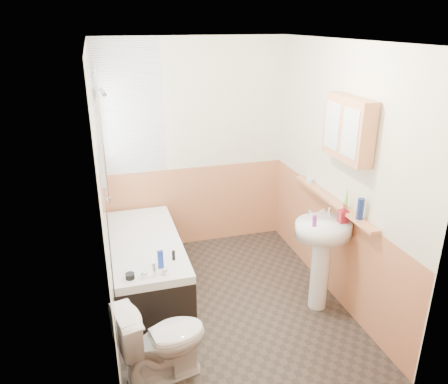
{
  "coord_description": "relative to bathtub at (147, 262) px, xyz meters",
  "views": [
    {
      "loc": [
        -1.06,
        -3.5,
        2.65
      ],
      "look_at": [
        0.0,
        0.15,
        1.15
      ],
      "focal_mm": 35.0,
      "sensor_mm": 36.0,
      "label": 1
    }
  ],
  "objects": [
    {
      "name": "toilet",
      "position": [
        -0.03,
        -1.3,
        0.06
      ],
      "size": [
        0.77,
        0.53,
        0.69
      ],
      "primitive_type": "imported",
      "rotation": [
        0.0,
        0.0,
        1.78
      ],
      "color": "white",
      "rests_on": "floor"
    },
    {
      "name": "tile_cladding_left",
      "position": [
        -0.36,
        -0.54,
        0.96
      ],
      "size": [
        0.01,
        2.8,
        2.5
      ],
      "primitive_type": "cube",
      "color": "white",
      "rests_on": "wall_left"
    },
    {
      "name": "floor",
      "position": [
        0.73,
        -0.54,
        -0.29
      ],
      "size": [
        2.8,
        2.8,
        0.0
      ],
      "primitive_type": "plane",
      "color": "black",
      "rests_on": "ground"
    },
    {
      "name": "wall_back",
      "position": [
        0.73,
        0.87,
        0.96
      ],
      "size": [
        2.2,
        0.02,
        2.5
      ],
      "primitive_type": "cube",
      "color": "#EDE7C4",
      "rests_on": "ground"
    },
    {
      "name": "wainscot_right",
      "position": [
        1.82,
        -0.54,
        0.21
      ],
      "size": [
        0.01,
        2.8,
        1.0
      ],
      "primitive_type": "cube",
      "color": "tan",
      "rests_on": "wall_right"
    },
    {
      "name": "wall_right",
      "position": [
        1.84,
        -0.54,
        0.96
      ],
      "size": [
        0.02,
        2.8,
        2.5
      ],
      "primitive_type": "cube",
      "color": "#EDE7C4",
      "rests_on": "ground"
    },
    {
      "name": "clear_bottle",
      "position": [
        1.43,
        -0.87,
        0.69
      ],
      "size": [
        0.04,
        0.04,
        0.11
      ],
      "primitive_type": "cylinder",
      "rotation": [
        0.0,
        0.0,
        0.14
      ],
      "color": "purple",
      "rests_on": "sink"
    },
    {
      "name": "bathtub",
      "position": [
        0.0,
        0.0,
        0.0
      ],
      "size": [
        0.7,
        1.63,
        0.7
      ],
      "color": "black",
      "rests_on": "floor"
    },
    {
      "name": "sink",
      "position": [
        1.57,
        -0.81,
        0.37
      ],
      "size": [
        0.54,
        0.44,
        1.04
      ],
      "rotation": [
        0.0,
        0.0,
        0.11
      ],
      "color": "white",
      "rests_on": "floor"
    },
    {
      "name": "green_bottle",
      "position": [
        1.77,
        -0.82,
        0.85
      ],
      "size": [
        0.06,
        0.06,
        0.22
      ],
      "primitive_type": "cone",
      "rotation": [
        0.0,
        0.0,
        0.38
      ],
      "color": "#59C647",
      "rests_on": "pine_shelf"
    },
    {
      "name": "wall_front",
      "position": [
        0.73,
        -1.95,
        0.96
      ],
      "size": [
        2.2,
        0.02,
        2.5
      ],
      "primitive_type": "cube",
      "color": "#EDE7C4",
      "rests_on": "ground"
    },
    {
      "name": "wainscot_front",
      "position": [
        0.73,
        -1.92,
        0.21
      ],
      "size": [
        2.2,
        0.01,
        1.0
      ],
      "primitive_type": "cube",
      "color": "tan",
      "rests_on": "wall_front"
    },
    {
      "name": "cream_jar",
      "position": [
        -0.21,
        -0.69,
        0.29
      ],
      "size": [
        0.11,
        0.11,
        0.05
      ],
      "primitive_type": "cylinder",
      "rotation": [
        0.0,
        0.0,
        -0.41
      ],
      "color": "black",
      "rests_on": "bathtub"
    },
    {
      "name": "blue_gel",
      "position": [
        0.08,
        -0.59,
        0.35
      ],
      "size": [
        0.05,
        0.04,
        0.17
      ],
      "primitive_type": "cube",
      "rotation": [
        0.0,
        0.0,
        0.15
      ],
      "color": "#19339E",
      "rests_on": "bathtub"
    },
    {
      "name": "black_jar",
      "position": [
        1.77,
        -0.08,
        0.77
      ],
      "size": [
        0.08,
        0.08,
        0.05
      ],
      "primitive_type": "cylinder",
      "rotation": [
        0.0,
        0.0,
        0.23
      ],
      "color": "silver",
      "rests_on": "pine_shelf"
    },
    {
      "name": "foam_can",
      "position": [
        1.77,
        -1.05,
        0.84
      ],
      "size": [
        0.08,
        0.08,
        0.19
      ],
      "primitive_type": "cylinder",
      "rotation": [
        0.0,
        0.0,
        -0.42
      ],
      "color": "navy",
      "rests_on": "pine_shelf"
    },
    {
      "name": "pine_shelf",
      "position": [
        1.77,
        -0.58,
        0.73
      ],
      "size": [
        0.1,
        1.44,
        0.03
      ],
      "primitive_type": "cube",
      "color": "tan",
      "rests_on": "wall_right"
    },
    {
      "name": "orange_bottle",
      "position": [
        0.21,
        -0.48,
        0.31
      ],
      "size": [
        0.03,
        0.03,
        0.09
      ],
      "primitive_type": "cylinder",
      "rotation": [
        0.0,
        0.0,
        0.1
      ],
      "color": "black",
      "rests_on": "bathtub"
    },
    {
      "name": "wainscot_back",
      "position": [
        0.73,
        0.85,
        0.21
      ],
      "size": [
        2.2,
        0.01,
        1.0
      ],
      "primitive_type": "cube",
      "color": "tan",
      "rests_on": "wall_back"
    },
    {
      "name": "soap_bottle",
      "position": [
        1.72,
        -0.87,
        0.68
      ],
      "size": [
        0.09,
        0.18,
        0.08
      ],
      "primitive_type": "imported",
      "rotation": [
        0.0,
        0.0,
        -0.04
      ],
      "color": "maroon",
      "rests_on": "sink"
    },
    {
      "name": "wall_left",
      "position": [
        -0.38,
        -0.54,
        0.96
      ],
      "size": [
        0.02,
        2.8,
        2.5
      ],
      "primitive_type": "cube",
      "color": "#EDE7C4",
      "rests_on": "ground"
    },
    {
      "name": "window",
      "position": [
        -0.33,
        0.41,
        1.36
      ],
      "size": [
        0.03,
        0.79,
        0.99
      ],
      "color": "white",
      "rests_on": "wall_left"
    },
    {
      "name": "shower_riser",
      "position": [
        -0.31,
        -0.05,
        1.46
      ],
      "size": [
        0.11,
        0.08,
        1.25
      ],
      "color": "silver",
      "rests_on": "wall_left"
    },
    {
      "name": "medicine_cabinet",
      "position": [
        1.74,
        -0.77,
        1.48
      ],
      "size": [
        0.15,
        0.61,
        0.55
      ],
      "color": "tan",
      "rests_on": "wall_right"
    },
    {
      "name": "ceiling",
      "position": [
        0.73,
        -0.54,
        2.21
      ],
      "size": [
        2.8,
        2.8,
        0.0
      ],
      "primitive_type": "plane",
      "rotation": [
        3.14,
        0.0,
        0.0
      ],
      "color": "white",
      "rests_on": "ground"
    },
    {
      "name": "tile_return_back",
      "position": [
        0.0,
        0.85,
        1.46
      ],
      "size": [
        0.75,
        0.01,
        1.5
      ],
      "primitive_type": "cube",
      "color": "white",
      "rests_on": "wall_back"
    }
  ]
}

